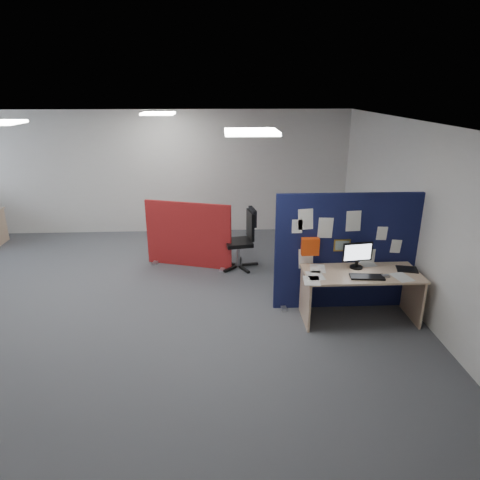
{
  "coord_description": "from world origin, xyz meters",
  "views": [
    {
      "loc": [
        1.63,
        -5.94,
        3.16
      ],
      "look_at": [
        1.92,
        0.04,
        1.0
      ],
      "focal_mm": 32.0,
      "sensor_mm": 36.0,
      "label": 1
    }
  ],
  "objects_px": {
    "red_divider": "(188,235)",
    "office_chair": "(244,235)",
    "main_desk": "(360,283)",
    "monitor_main": "(357,254)",
    "navy_divider": "(346,252)"
  },
  "relations": [
    {
      "from": "main_desk",
      "to": "monitor_main",
      "type": "height_order",
      "value": "monitor_main"
    },
    {
      "from": "monitor_main",
      "to": "office_chair",
      "type": "distance_m",
      "value": 2.35
    },
    {
      "from": "red_divider",
      "to": "office_chair",
      "type": "relative_size",
      "value": 1.43
    },
    {
      "from": "navy_divider",
      "to": "office_chair",
      "type": "distance_m",
      "value": 2.11
    },
    {
      "from": "main_desk",
      "to": "red_divider",
      "type": "bearing_deg",
      "value": 141.31
    },
    {
      "from": "main_desk",
      "to": "red_divider",
      "type": "xyz_separation_m",
      "value": [
        -2.53,
        2.03,
        0.04
      ]
    },
    {
      "from": "main_desk",
      "to": "office_chair",
      "type": "xyz_separation_m",
      "value": [
        -1.52,
        1.92,
        0.07
      ]
    },
    {
      "from": "red_divider",
      "to": "navy_divider",
      "type": "bearing_deg",
      "value": -17.57
    },
    {
      "from": "monitor_main",
      "to": "navy_divider",
      "type": "bearing_deg",
      "value": 102.33
    },
    {
      "from": "office_chair",
      "to": "main_desk",
      "type": "bearing_deg",
      "value": -61.24
    },
    {
      "from": "main_desk",
      "to": "office_chair",
      "type": "height_order",
      "value": "office_chair"
    },
    {
      "from": "navy_divider",
      "to": "monitor_main",
      "type": "bearing_deg",
      "value": -69.69
    },
    {
      "from": "navy_divider",
      "to": "red_divider",
      "type": "bearing_deg",
      "value": 145.32
    },
    {
      "from": "navy_divider",
      "to": "red_divider",
      "type": "height_order",
      "value": "navy_divider"
    },
    {
      "from": "monitor_main",
      "to": "office_chair",
      "type": "relative_size",
      "value": 0.39
    }
  ]
}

